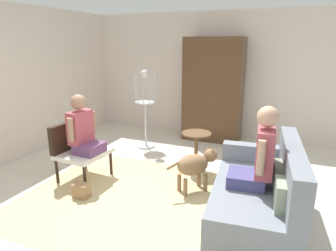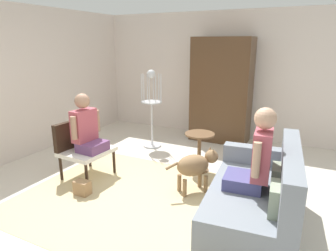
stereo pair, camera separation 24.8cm
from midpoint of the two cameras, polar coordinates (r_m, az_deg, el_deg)
ground_plane at (r=4.02m, az=-0.46°, el=-13.96°), size 7.49×7.49×0.00m
back_wall at (r=6.53m, az=12.40°, el=9.38°), size 6.29×0.12×2.63m
left_wall at (r=5.68m, az=-26.34°, el=7.24°), size 0.12×6.84×2.63m
area_rug at (r=3.98m, az=-3.11°, el=-14.25°), size 3.18×2.47×0.01m
couch at (r=3.58m, az=18.90°, el=-13.03°), size 1.06×1.74×0.93m
armchair at (r=4.66m, az=-14.97°, el=-3.52°), size 0.66×0.73×0.85m
person_on_couch at (r=3.35m, az=18.75°, el=-5.80°), size 0.51×0.54×0.92m
person_on_armchair at (r=4.48m, az=-13.93°, el=-0.38°), size 0.43×0.55×0.85m
round_end_table at (r=4.72m, az=7.55°, el=-4.36°), size 0.46×0.46×0.63m
dog at (r=4.07m, az=7.06°, el=-7.61°), size 0.56×0.61×0.60m
bird_cage_stand at (r=5.70m, az=-1.92°, el=3.29°), size 0.40×0.40×1.50m
armoire_cabinet at (r=6.16m, az=11.37°, el=6.61°), size 1.17×0.56×2.10m
handbag at (r=4.21m, az=-14.52°, el=-11.57°), size 0.21×0.14×0.20m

